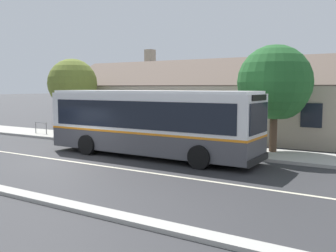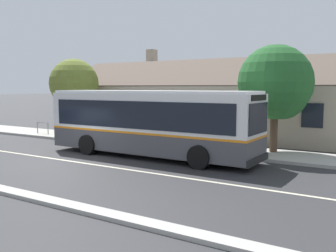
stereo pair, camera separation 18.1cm
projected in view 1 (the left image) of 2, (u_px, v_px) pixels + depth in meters
The scene contains 9 objects.
ground_plane at pixel (66, 161), 17.25m from camera, with size 300.00×300.00×0.00m, color #2D2D30.
sidewalk_far at pixel (141, 143), 22.34m from camera, with size 60.00×3.00×0.15m, color #ADAAA3.
lane_divider_stripe at pixel (66, 161), 17.25m from camera, with size 60.00×0.16×0.01m, color beige.
community_building at pixel (212, 108), 27.65m from camera, with size 22.85×8.86×6.50m.
transit_bus at pixel (150, 121), 18.12m from camera, with size 10.90×2.85×3.22m.
bench_by_building at pixel (82, 130), 24.83m from camera, with size 1.76×0.51×0.94m.
street_tree_primary at pixel (276, 85), 18.54m from camera, with size 3.70×3.70×5.48m.
street_tree_secondary at pixel (73, 86), 26.37m from camera, with size 3.43×3.43×5.37m.
bike_rack at pixel (41, 126), 26.25m from camera, with size 1.16×0.06×0.78m.
Camera 1 is at (12.87, -12.06, 3.38)m, focal length 40.00 mm.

